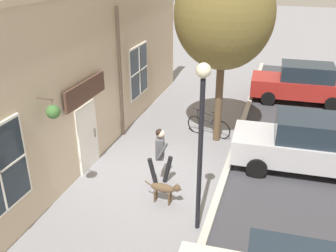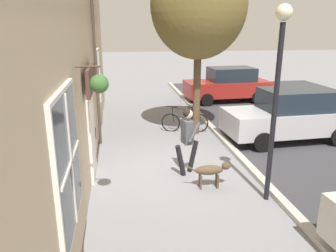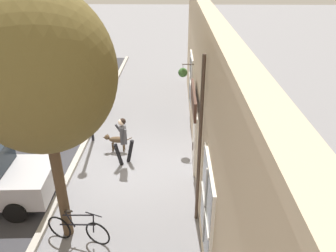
# 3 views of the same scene
# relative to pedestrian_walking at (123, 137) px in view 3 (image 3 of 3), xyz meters

# --- Properties ---
(ground_plane) EXTENTS (90.00, 90.00, 0.00)m
(ground_plane) POSITION_rel_pedestrian_walking_xyz_m (-0.25, 0.30, -1.06)
(ground_plane) COLOR gray
(storefront_facade) EXTENTS (0.95, 18.00, 5.31)m
(storefront_facade) POSITION_rel_pedestrian_walking_xyz_m (-2.59, 0.30, 1.59)
(storefront_facade) COLOR #C6B293
(storefront_facade) RESTS_ON ground_plane
(pedestrian_walking) EXTENTS (0.70, 0.55, 1.76)m
(pedestrian_walking) POSITION_rel_pedestrian_walking_xyz_m (0.00, 0.00, 0.00)
(pedestrian_walking) COLOR black
(pedestrian_walking) RESTS_ON ground_plane
(dog_on_leash) EXTENTS (1.09, 0.29, 0.67)m
(dog_on_leash) POSITION_rel_pedestrian_walking_xyz_m (0.42, -0.87, -0.62)
(dog_on_leash) COLOR brown
(dog_on_leash) RESTS_ON ground_plane
(street_tree_by_curb) EXTENTS (3.21, 2.89, 6.18)m
(street_tree_by_curb) POSITION_rel_pedestrian_walking_xyz_m (1.06, 3.28, 3.28)
(street_tree_by_curb) COLOR brown
(street_tree_by_curb) RESTS_ON ground_plane
(leaning_bicycle) EXTENTS (1.70, 0.47, 1.00)m
(leaning_bicycle) POSITION_rel_pedestrian_walking_xyz_m (0.66, 3.59, -0.68)
(leaning_bicycle) COLOR black
(leaning_bicycle) RESTS_ON ground_plane
(parked_car_nearest_curb) EXTENTS (4.38, 2.09, 1.75)m
(parked_car_nearest_curb) POSITION_rel_pedestrian_walking_xyz_m (3.83, -4.12, -0.18)
(parked_car_nearest_curb) COLOR beige
(parked_car_nearest_curb) RESTS_ON ground_plane
(street_lamp) EXTENTS (0.32, 0.32, 4.15)m
(street_lamp) POSITION_rel_pedestrian_walking_xyz_m (1.50, -1.60, 1.71)
(street_lamp) COLOR black
(street_lamp) RESTS_ON ground_plane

